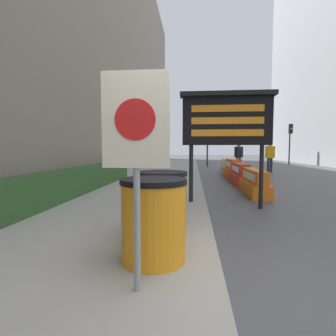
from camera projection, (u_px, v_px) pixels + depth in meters
name	position (u px, v px, depth m)	size (l,w,h in m)	color
ground_plane	(225.00, 294.00, 2.53)	(120.00, 120.00, 0.00)	#474749
sidewalk_left	(12.00, 277.00, 2.73)	(4.38, 56.00, 0.13)	gray
hedge_strip	(80.00, 179.00, 8.06)	(0.90, 7.98, 0.67)	#284C23
barrel_drum_foreground	(154.00, 220.00, 2.96)	(0.75, 0.75, 0.94)	orange
barrel_drum_middle	(162.00, 203.00, 3.86)	(0.75, 0.75, 0.94)	orange
warning_sign	(136.00, 139.00, 2.25)	(0.59, 0.08, 1.93)	gray
message_board	(227.00, 121.00, 6.09)	(2.17, 0.36, 2.71)	black
jersey_barrier_orange_near	(254.00, 184.00, 8.01)	(0.56, 2.09, 0.78)	orange
jersey_barrier_red_striped	(240.00, 175.00, 10.45)	(0.64, 2.03, 0.82)	red
jersey_barrier_orange_far	(232.00, 170.00, 12.71)	(0.62, 2.10, 0.91)	orange
jersey_barrier_cream	(226.00, 167.00, 15.04)	(0.52, 1.61, 0.82)	beige
traffic_cone_near	(242.00, 164.00, 17.66)	(0.44, 0.44, 0.79)	black
traffic_light_near_curb	(208.00, 127.00, 20.12)	(0.28, 0.45, 4.27)	#2D2D30
traffic_light_far_side	(290.00, 135.00, 23.16)	(0.28, 0.45, 3.60)	#2D2D30
pedestrian_worker	(239.00, 154.00, 16.57)	(0.55, 0.48, 1.79)	#514C42
pedestrian_passerby	(270.00, 155.00, 15.33)	(0.48, 0.29, 1.80)	#23283D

